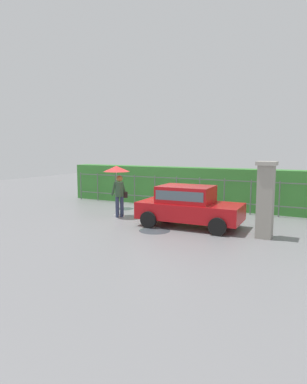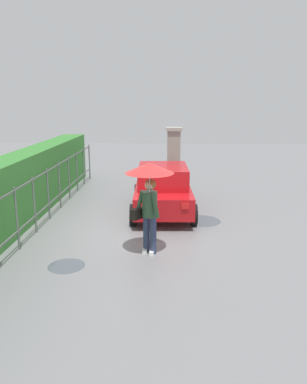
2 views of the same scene
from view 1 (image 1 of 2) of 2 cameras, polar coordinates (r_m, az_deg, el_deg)
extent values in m
plane|color=slate|center=(13.48, 1.49, -4.69)|extent=(40.00, 40.00, 0.00)
cube|color=#B71116|center=(12.27, 6.16, -3.17)|extent=(3.76, 1.78, 0.60)
cube|color=#B71116|center=(12.22, 5.54, -0.36)|extent=(1.95, 1.51, 0.60)
cube|color=#4C5B66|center=(12.22, 5.54, -0.26)|extent=(1.80, 1.52, 0.33)
cylinder|color=black|center=(12.77, 12.72, -4.17)|extent=(0.61, 0.20, 0.60)
cylinder|color=black|center=(11.18, 10.77, -5.77)|extent=(0.61, 0.20, 0.60)
cylinder|color=black|center=(13.53, 2.34, -3.34)|extent=(0.61, 0.20, 0.60)
cylinder|color=black|center=(12.04, -0.84, -4.69)|extent=(0.61, 0.20, 0.60)
cube|color=red|center=(13.45, -0.53, -1.54)|extent=(0.07, 0.20, 0.16)
cube|color=red|center=(12.49, -2.76, -2.25)|extent=(0.07, 0.20, 0.16)
cylinder|color=#2D3856|center=(13.92, -6.14, -2.53)|extent=(0.15, 0.15, 0.86)
cylinder|color=#2D3856|center=(13.99, -5.37, -2.47)|extent=(0.15, 0.15, 0.86)
cube|color=white|center=(14.05, -6.20, -4.06)|extent=(0.26, 0.10, 0.08)
cube|color=white|center=(14.12, -5.43, -4.00)|extent=(0.26, 0.10, 0.08)
cylinder|color=#2D4C33|center=(13.85, -5.79, 0.43)|extent=(0.34, 0.34, 0.58)
sphere|color=#DBAD89|center=(13.81, -5.81, 2.20)|extent=(0.22, 0.22, 0.22)
sphere|color=olive|center=(13.78, -5.77, 2.28)|extent=(0.25, 0.25, 0.25)
cylinder|color=#2D4C33|center=(13.85, -6.76, 0.54)|extent=(0.21, 0.24, 0.56)
cylinder|color=#2D4C33|center=(14.00, -5.06, 0.63)|extent=(0.21, 0.24, 0.56)
cylinder|color=#B2B2B7|center=(13.88, -6.26, 1.87)|extent=(0.02, 0.02, 0.77)
cone|color=red|center=(13.84, -6.29, 3.94)|extent=(1.06, 1.06, 0.23)
cube|color=black|center=(14.08, -4.96, -0.43)|extent=(0.37, 0.33, 0.24)
cube|color=gray|center=(11.13, 18.38, -1.62)|extent=(0.48, 0.48, 2.30)
cube|color=#9E998E|center=(11.02, 18.64, 4.61)|extent=(0.60, 0.60, 0.12)
cylinder|color=#59605B|center=(19.07, -12.18, 1.00)|extent=(0.05, 0.05, 1.50)
cylinder|color=#59605B|center=(18.36, -9.41, 0.82)|extent=(0.05, 0.05, 1.50)
cylinder|color=#59605B|center=(17.69, -6.43, 0.63)|extent=(0.05, 0.05, 1.50)
cylinder|color=#59605B|center=(17.07, -3.22, 0.42)|extent=(0.05, 0.05, 1.50)
cylinder|color=#59605B|center=(16.51, 0.22, 0.19)|extent=(0.05, 0.05, 1.50)
cylinder|color=#59605B|center=(16.01, 3.89, -0.05)|extent=(0.05, 0.05, 1.50)
cylinder|color=#59605B|center=(15.58, 7.77, -0.31)|extent=(0.05, 0.05, 1.50)
cylinder|color=#59605B|center=(15.23, 11.86, -0.57)|extent=(0.05, 0.05, 1.50)
cylinder|color=#59605B|center=(14.96, 16.11, -0.85)|extent=(0.05, 0.05, 1.50)
cylinder|color=#59605B|center=(14.78, 20.49, -1.13)|extent=(0.05, 0.05, 1.50)
cube|color=#59605B|center=(15.71, 5.84, 2.25)|extent=(12.70, 0.03, 0.04)
cube|color=#59605B|center=(15.83, 5.79, -1.25)|extent=(12.70, 0.03, 0.04)
cube|color=#387F33|center=(16.46, 6.79, 0.82)|extent=(13.70, 0.90, 1.90)
cylinder|color=#4C545B|center=(11.70, 0.20, -6.54)|extent=(1.09, 1.09, 0.00)
cylinder|color=#4C545B|center=(15.89, -4.77, -2.84)|extent=(0.78, 0.78, 0.00)
camera|label=2|loc=(19.21, -27.51, 8.43)|focal=35.37mm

